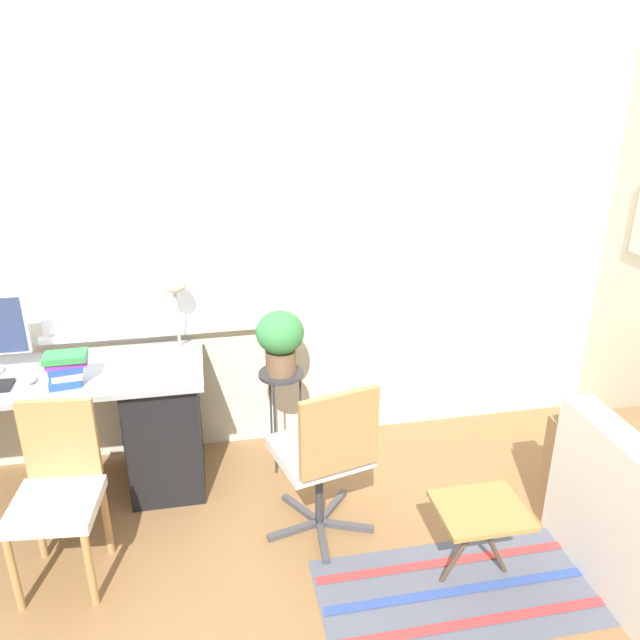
% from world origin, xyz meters
% --- Properties ---
extents(ground_plane, '(14.00, 14.00, 0.00)m').
position_xyz_m(ground_plane, '(0.00, 0.00, 0.00)').
color(ground_plane, olive).
extents(wall_back_with_window, '(9.00, 0.12, 2.70)m').
position_xyz_m(wall_back_with_window, '(0.00, 0.68, 1.36)').
color(wall_back_with_window, beige).
rests_on(wall_back_with_window, ground_plane).
extents(desk, '(2.08, 0.60, 0.76)m').
position_xyz_m(desk, '(-0.76, 0.30, 0.41)').
color(desk, '#9EA3A8').
rests_on(desk, ground_plane).
extents(mouse, '(0.04, 0.07, 0.04)m').
position_xyz_m(mouse, '(-0.59, 0.22, 0.78)').
color(mouse, silver).
rests_on(mouse, desk).
extents(desk_lamp, '(0.16, 0.16, 0.44)m').
position_xyz_m(desk_lamp, '(0.16, 0.48, 1.09)').
color(desk_lamp, '#BCB299').
rests_on(desk_lamp, desk).
extents(book_stack, '(0.21, 0.15, 0.17)m').
position_xyz_m(book_stack, '(-0.40, 0.16, 0.86)').
color(book_stack, '#2851B2').
rests_on(book_stack, desk).
extents(desk_chair_wooden, '(0.42, 0.43, 0.87)m').
position_xyz_m(desk_chair_wooden, '(-0.41, -0.33, 0.47)').
color(desk_chair_wooden, '#B2844C').
rests_on(desk_chair_wooden, ground_plane).
extents(office_chair_swivel, '(0.57, 0.56, 0.91)m').
position_xyz_m(office_chair_swivel, '(0.85, -0.32, 0.50)').
color(office_chair_swivel, '#47474C').
rests_on(office_chair_swivel, ground_plane).
extents(plant_stand, '(0.27, 0.27, 0.63)m').
position_xyz_m(plant_stand, '(0.72, 0.35, 0.55)').
color(plant_stand, '#333338').
rests_on(plant_stand, ground_plane).
extents(potted_plant, '(0.28, 0.28, 0.38)m').
position_xyz_m(potted_plant, '(0.72, 0.35, 0.85)').
color(potted_plant, brown).
rests_on(potted_plant, plant_stand).
extents(floor_rug_striped, '(1.50, 0.64, 0.01)m').
position_xyz_m(floor_rug_striped, '(1.48, -0.83, 0.00)').
color(floor_rug_striped, '#565B6B').
rests_on(floor_rug_striped, ground_plane).
extents(folding_stool, '(0.41, 0.35, 0.41)m').
position_xyz_m(folding_stool, '(1.50, -0.75, 0.37)').
color(folding_stool, olive).
rests_on(folding_stool, ground_plane).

